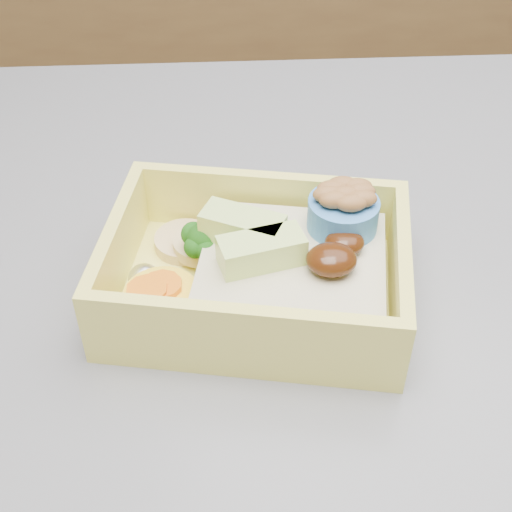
{
  "coord_description": "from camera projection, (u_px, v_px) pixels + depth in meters",
  "views": [
    {
      "loc": [
        -0.14,
        -0.34,
        1.24
      ],
      "look_at": [
        -0.12,
        -0.01,
        0.96
      ],
      "focal_mm": 50.0,
      "sensor_mm": 36.0,
      "label": 1
    }
  ],
  "objects": [
    {
      "name": "bento_box",
      "position": [
        266.0,
        268.0,
        0.44
      ],
      "size": [
        0.2,
        0.16,
        0.07
      ],
      "rotation": [
        0.0,
        0.0,
        -0.18
      ],
      "color": "#F5EB65",
      "rests_on": "island"
    }
  ]
}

